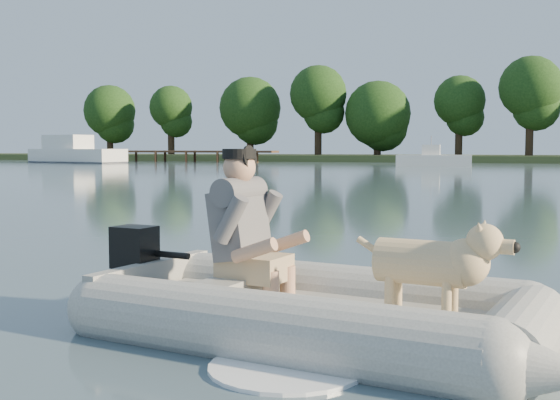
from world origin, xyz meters
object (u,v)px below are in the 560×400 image
(dock, at_px, (180,156))
(dinghy, at_px, (326,253))
(dog, at_px, (422,270))
(cabin_cruiser, at_px, (77,149))
(man, at_px, (242,220))
(motorboat, at_px, (434,152))

(dock, distance_m, dinghy, 58.95)
(dog, bearing_deg, dock, 127.80)
(dinghy, height_order, cabin_cruiser, cabin_cruiser)
(man, bearing_deg, dog, -0.00)
(man, bearing_deg, dock, 126.73)
(cabin_cruiser, height_order, motorboat, cabin_cruiser)
(cabin_cruiser, relative_size, motorboat, 1.74)
(cabin_cruiser, bearing_deg, dinghy, -42.16)
(dock, height_order, man, man)
(dog, height_order, motorboat, motorboat)
(man, height_order, dog, man)
(motorboat, bearing_deg, man, -88.75)
(dinghy, bearing_deg, motorboat, 104.91)
(man, distance_m, motorboat, 44.51)
(dock, bearing_deg, man, -63.24)
(dock, xyz_separation_m, dog, (27.67, -52.45, 0.01))
(dinghy, bearing_deg, man, 175.76)
(dinghy, xyz_separation_m, cabin_cruiser, (-33.83, 46.57, 0.59))
(dinghy, relative_size, motorboat, 0.91)
(dog, distance_m, cabin_cruiser, 58.00)
(dinghy, relative_size, man, 4.33)
(dog, bearing_deg, dinghy, -175.43)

